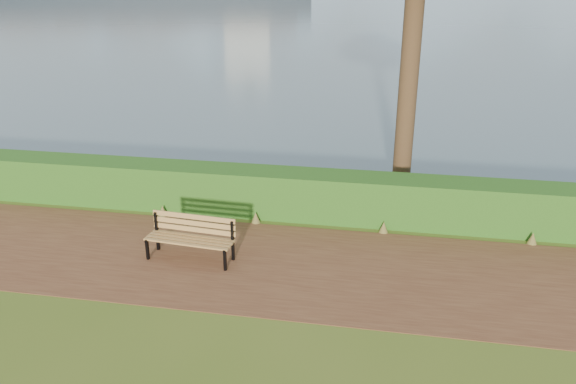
# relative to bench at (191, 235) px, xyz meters

# --- Properties ---
(ground) EXTENTS (140.00, 140.00, 0.00)m
(ground) POSITION_rel_bench_xyz_m (1.91, -0.30, -0.48)
(ground) COLOR #465F1B
(ground) RESTS_ON ground
(path) EXTENTS (40.00, 3.40, 0.01)m
(path) POSITION_rel_bench_xyz_m (1.91, -0.00, -0.47)
(path) COLOR #572D1D
(path) RESTS_ON ground
(hedge) EXTENTS (32.00, 0.85, 1.00)m
(hedge) POSITION_rel_bench_xyz_m (1.91, 2.30, 0.02)
(hedge) COLOR #1C4A15
(hedge) RESTS_ON ground
(bench) EXTENTS (1.69, 0.64, 0.83)m
(bench) POSITION_rel_bench_xyz_m (0.00, 0.00, 0.00)
(bench) COLOR black
(bench) RESTS_ON ground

